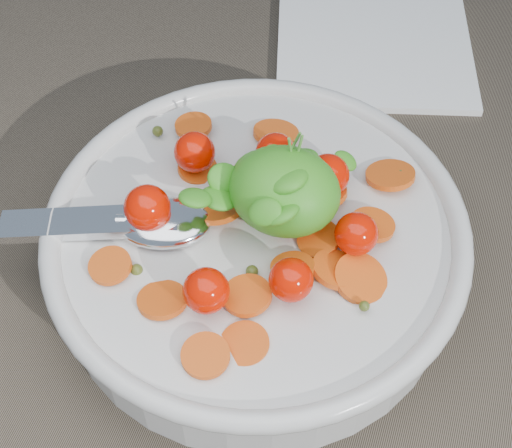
% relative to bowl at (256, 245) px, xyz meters
% --- Properties ---
extents(ground, '(6.00, 6.00, 0.00)m').
position_rel_bowl_xyz_m(ground, '(-0.03, -0.03, -0.03)').
color(ground, brown).
rests_on(ground, ground).
extents(bowl, '(0.29, 0.27, 0.11)m').
position_rel_bowl_xyz_m(bowl, '(0.00, 0.00, 0.00)').
color(bowl, silver).
rests_on(bowl, ground).
extents(napkin, '(0.20, 0.18, 0.01)m').
position_rel_bowl_xyz_m(napkin, '(0.02, 0.24, -0.03)').
color(napkin, white).
rests_on(napkin, ground).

